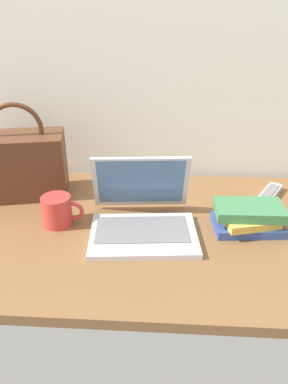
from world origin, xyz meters
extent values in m
cube|color=brown|center=(0.00, 0.00, 0.01)|extent=(1.60, 0.76, 0.03)
cube|color=silver|center=(0.00, -0.06, 0.04)|extent=(0.33, 0.25, 0.02)
cube|color=slate|center=(-0.01, -0.05, 0.05)|extent=(0.28, 0.16, 0.00)
cube|color=silver|center=(-0.02, 0.08, 0.14)|extent=(0.31, 0.10, 0.19)
cube|color=#4C72A5|center=(-0.02, 0.07, 0.14)|extent=(0.27, 0.08, 0.17)
cylinder|color=red|center=(-0.27, 0.00, 0.08)|extent=(0.09, 0.09, 0.09)
torus|color=red|center=(-0.22, 0.00, 0.08)|extent=(0.06, 0.01, 0.06)
cylinder|color=brown|center=(-0.27, 0.00, 0.12)|extent=(0.08, 0.08, 0.00)
cube|color=#B7B7B7|center=(0.43, 0.22, 0.04)|extent=(0.12, 0.16, 0.02)
cube|color=slate|center=(0.43, 0.22, 0.05)|extent=(0.09, 0.12, 0.00)
cube|color=black|center=(0.04, 0.26, 0.04)|extent=(0.08, 0.17, 0.02)
cube|color=slate|center=(0.04, 0.26, 0.05)|extent=(0.06, 0.12, 0.00)
cube|color=#59331E|center=(-0.44, 0.19, 0.14)|extent=(0.33, 0.22, 0.22)
torus|color=#59331E|center=(-0.44, 0.19, 0.27)|extent=(0.18, 0.05, 0.18)
cube|color=#334C99|center=(0.31, 0.01, 0.04)|extent=(0.21, 0.14, 0.03)
cube|color=#D8BF4C|center=(0.31, 0.01, 0.07)|extent=(0.19, 0.16, 0.02)
cube|color=#3F7F4C|center=(0.31, 0.01, 0.10)|extent=(0.20, 0.12, 0.03)
camera|label=1|loc=(0.06, -0.96, 0.65)|focal=34.66mm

